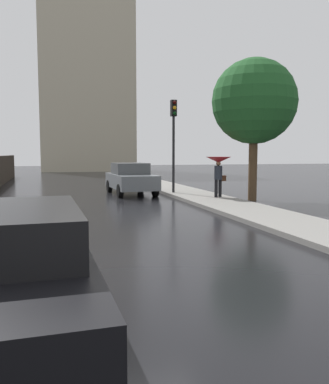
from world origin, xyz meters
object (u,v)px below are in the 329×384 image
car_black_near_kerb (3,272)px  traffic_light (174,129)px  car_grey_mid_road (131,179)px  pedestrian_with_umbrella_far (218,164)px  street_tree_near (254,102)px

car_black_near_kerb → traffic_light: traffic_light is taller
car_grey_mid_road → traffic_light: (1.84, -1.15, 2.38)m
car_grey_mid_road → pedestrian_with_umbrella_far: pedestrian_with_umbrella_far is taller
traffic_light → street_tree_near: street_tree_near is taller
car_grey_mid_road → pedestrian_with_umbrella_far: bearing=-51.5°
car_grey_mid_road → traffic_light: traffic_light is taller
car_grey_mid_road → street_tree_near: street_tree_near is taller
traffic_light → street_tree_near: size_ratio=0.73×
car_grey_mid_road → pedestrian_with_umbrella_far: 4.80m
car_black_near_kerb → pedestrian_with_umbrella_far: bearing=-124.4°
car_black_near_kerb → pedestrian_with_umbrella_far: pedestrian_with_umbrella_far is taller
pedestrian_with_umbrella_far → traffic_light: size_ratio=0.39×
traffic_light → street_tree_near: (2.63, -2.85, 0.99)m
car_black_near_kerb → traffic_light: size_ratio=0.98×
pedestrian_with_umbrella_far → car_grey_mid_road: bearing=-48.6°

